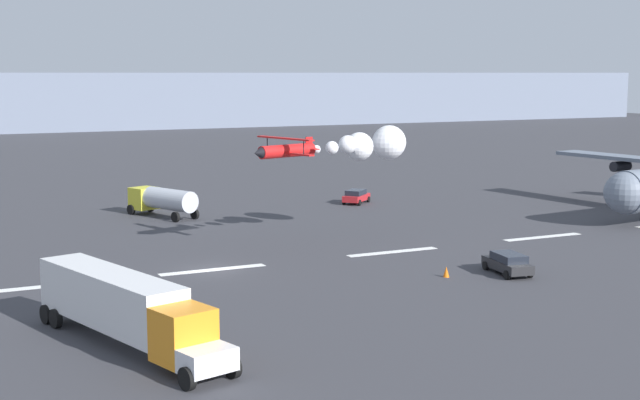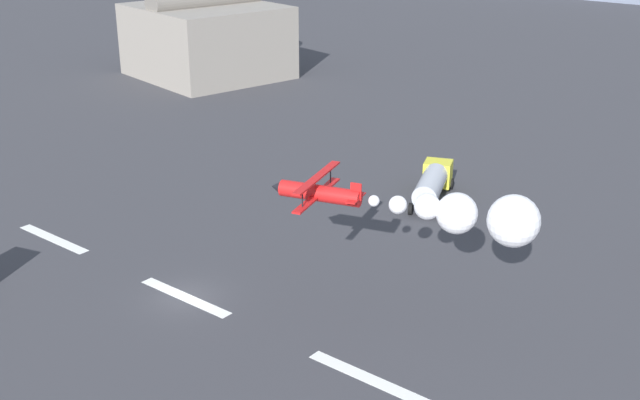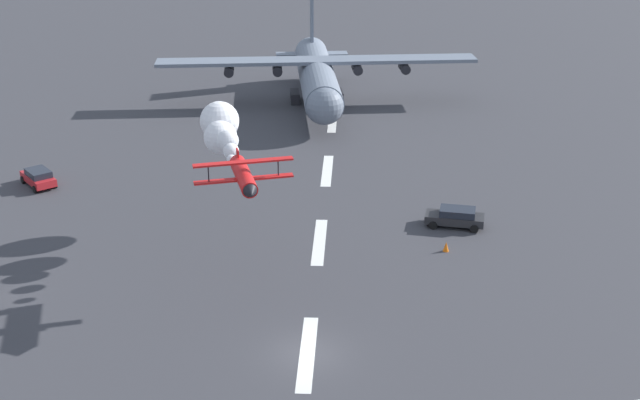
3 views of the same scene
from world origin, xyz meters
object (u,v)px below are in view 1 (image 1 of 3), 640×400
at_px(semi_truck_orange, 124,306).
at_px(fuel_tanker_truck, 162,200).
at_px(traffic_cone_near, 118,309).
at_px(stunt_biplane_red, 364,145).
at_px(followme_car_yellow, 508,263).
at_px(airport_staff_sedan, 356,196).
at_px(traffic_cone_far, 446,272).

xyz_separation_m(semi_truck_orange, fuel_tanker_truck, (13.86, 40.91, -0.41)).
relative_size(semi_truck_orange, traffic_cone_near, 21.17).
height_order(stunt_biplane_red, followme_car_yellow, stunt_biplane_red).
bearing_deg(followme_car_yellow, semi_truck_orange, -170.08).
relative_size(airport_staff_sedan, traffic_cone_far, 5.64).
relative_size(semi_truck_orange, traffic_cone_far, 21.17).
distance_m(airport_staff_sedan, traffic_cone_near, 48.81).
bearing_deg(followme_car_yellow, stunt_biplane_red, 96.66).
height_order(semi_truck_orange, airport_staff_sedan, semi_truck_orange).
height_order(fuel_tanker_truck, traffic_cone_far, fuel_tanker_truck).
bearing_deg(airport_staff_sedan, semi_truck_orange, -131.18).
distance_m(fuel_tanker_truck, airport_staff_sedan, 21.72).
bearing_deg(traffic_cone_near, stunt_biplane_red, 33.00).
relative_size(semi_truck_orange, fuel_tanker_truck, 1.84).
distance_m(traffic_cone_near, traffic_cone_far, 23.07).
bearing_deg(fuel_tanker_truck, semi_truck_orange, -108.72).
height_order(followme_car_yellow, airport_staff_sedan, same).
distance_m(stunt_biplane_red, traffic_cone_far, 18.34).
bearing_deg(fuel_tanker_truck, traffic_cone_near, -110.10).
xyz_separation_m(fuel_tanker_truck, followme_car_yellow, (14.78, -35.90, -0.92)).
distance_m(followme_car_yellow, traffic_cone_far, 4.62).
bearing_deg(traffic_cone_far, airport_staff_sedan, 71.76).
bearing_deg(airport_staff_sedan, traffic_cone_near, -134.89).
bearing_deg(airport_staff_sedan, followme_car_yellow, -100.98).
xyz_separation_m(airport_staff_sedan, traffic_cone_far, (-11.38, -34.53, -0.44)).
height_order(traffic_cone_near, traffic_cone_far, same).
distance_m(fuel_tanker_truck, followme_car_yellow, 38.83).
xyz_separation_m(followme_car_yellow, traffic_cone_far, (-4.46, 1.12, -0.44)).
height_order(fuel_tanker_truck, followme_car_yellow, fuel_tanker_truck).
relative_size(fuel_tanker_truck, followme_car_yellow, 1.81).
distance_m(stunt_biplane_red, airport_staff_sedan, 21.40).
distance_m(semi_truck_orange, followme_car_yellow, 29.11).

